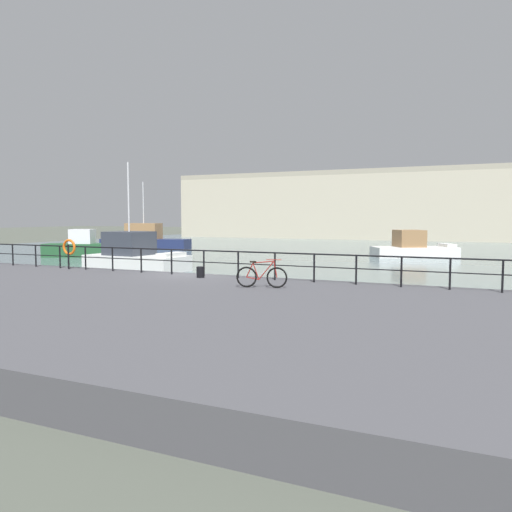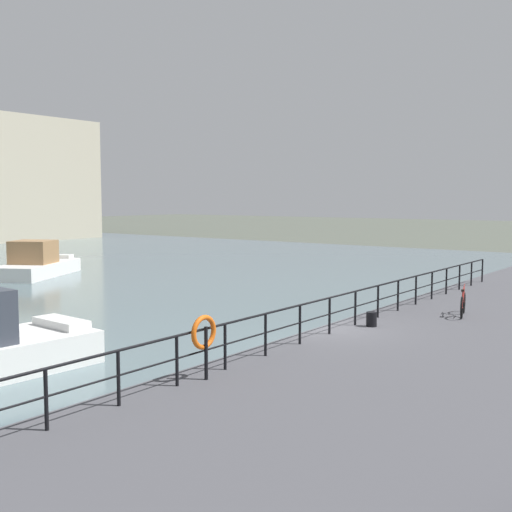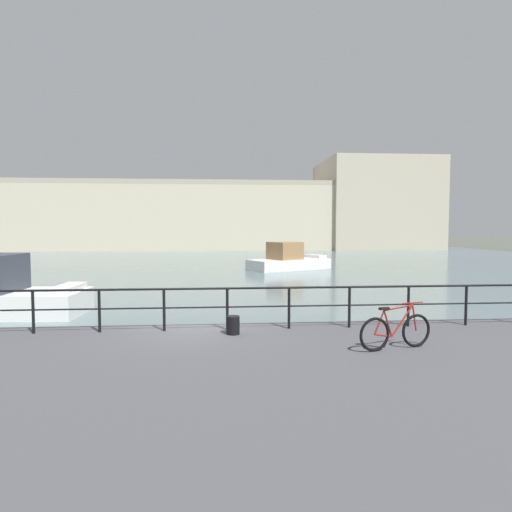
% 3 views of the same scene
% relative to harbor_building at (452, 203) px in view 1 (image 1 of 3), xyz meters
% --- Properties ---
extents(ground_plane, '(240.00, 240.00, 0.00)m').
position_rel_harbor_building_xyz_m(ground_plane, '(-7.17, -57.89, -5.21)').
color(ground_plane, '#4C5147').
extents(water_basin, '(80.00, 60.00, 0.01)m').
position_rel_harbor_building_xyz_m(water_basin, '(-7.17, -27.69, -5.20)').
color(water_basin, slate).
rests_on(water_basin, ground_plane).
extents(quay_promenade, '(56.00, 13.00, 0.79)m').
position_rel_harbor_building_xyz_m(quay_promenade, '(-7.17, -64.39, -4.81)').
color(quay_promenade, '#47474C').
rests_on(quay_promenade, ground_plane).
extents(harbor_building, '(66.76, 15.80, 13.55)m').
position_rel_harbor_building_xyz_m(harbor_building, '(0.00, 0.00, 0.00)').
color(harbor_building, '#C1B79E').
rests_on(harbor_building, ground_plane).
extents(moored_small_launch, '(5.80, 4.00, 2.22)m').
position_rel_harbor_building_xyz_m(moored_small_launch, '(-25.50, -45.46, -4.42)').
color(moored_small_launch, '#23512D').
rests_on(moored_small_launch, water_basin).
extents(moored_green_narrowboat, '(6.98, 5.41, 2.16)m').
position_rel_harbor_building_xyz_m(moored_green_narrowboat, '(-1.03, -34.53, -4.45)').
color(moored_green_narrowboat, white).
rests_on(moored_green_narrowboat, water_basin).
extents(moored_cabin_cruiser, '(6.38, 3.11, 6.47)m').
position_rel_harbor_building_xyz_m(moored_cabin_cruiser, '(-15.03, -52.00, -4.35)').
color(moored_cabin_cruiser, white).
rests_on(moored_cabin_cruiser, water_basin).
extents(moored_red_daysailer, '(9.26, 4.08, 6.70)m').
position_rel_harbor_building_xyz_m(moored_red_daysailer, '(-27.03, -35.00, -4.26)').
color(moored_red_daysailer, navy).
rests_on(moored_red_daysailer, water_basin).
extents(quay_railing, '(26.76, 0.07, 1.08)m').
position_rel_harbor_building_xyz_m(quay_railing, '(-7.15, -58.64, -3.68)').
color(quay_railing, black).
rests_on(quay_railing, quay_promenade).
extents(parked_bicycle, '(1.73, 0.51, 0.98)m').
position_rel_harbor_building_xyz_m(parked_bicycle, '(-2.85, -60.77, -4.03)').
color(parked_bicycle, black).
rests_on(parked_bicycle, quay_promenade).
extents(mooring_bollard, '(0.32, 0.32, 0.44)m').
position_rel_harbor_building_xyz_m(mooring_bollard, '(-6.24, -59.13, -4.20)').
color(mooring_bollard, black).
rests_on(mooring_bollard, quay_promenade).
extents(life_ring_stand, '(0.75, 0.16, 1.40)m').
position_rel_harbor_building_xyz_m(life_ring_stand, '(-13.51, -58.77, -3.44)').
color(life_ring_stand, black).
rests_on(life_ring_stand, quay_promenade).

